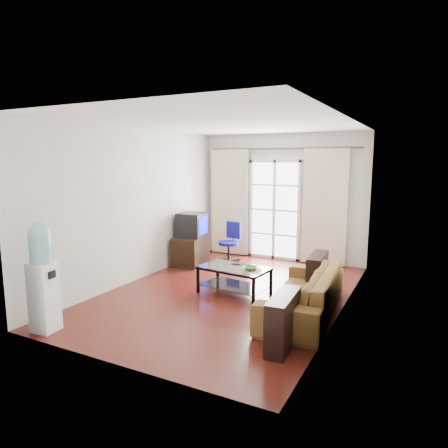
# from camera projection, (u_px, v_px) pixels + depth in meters

# --- Properties ---
(floor) EXTENTS (5.20, 5.20, 0.00)m
(floor) POSITION_uv_depth(u_px,v_px,m) (228.00, 293.00, 6.51)
(floor) COLOR #571C14
(floor) RESTS_ON ground
(ceiling) EXTENTS (5.20, 5.20, 0.00)m
(ceiling) POSITION_uv_depth(u_px,v_px,m) (228.00, 123.00, 6.08)
(ceiling) COLOR white
(ceiling) RESTS_ON wall_back
(wall_back) EXTENTS (3.60, 0.02, 2.70)m
(wall_back) POSITION_uv_depth(u_px,v_px,m) (282.00, 197.00, 8.58)
(wall_back) COLOR silver
(wall_back) RESTS_ON floor
(wall_front) EXTENTS (3.60, 0.02, 2.70)m
(wall_front) POSITION_uv_depth(u_px,v_px,m) (112.00, 240.00, 4.01)
(wall_front) COLOR silver
(wall_front) RESTS_ON floor
(wall_left) EXTENTS (0.02, 5.20, 2.70)m
(wall_left) POSITION_uv_depth(u_px,v_px,m) (138.00, 205.00, 7.11)
(wall_left) COLOR silver
(wall_left) RESTS_ON floor
(wall_right) EXTENTS (0.02, 5.20, 2.70)m
(wall_right) POSITION_uv_depth(u_px,v_px,m) (345.00, 219.00, 5.48)
(wall_right) COLOR silver
(wall_right) RESTS_ON floor
(french_door) EXTENTS (1.16, 0.06, 2.15)m
(french_door) POSITION_uv_depth(u_px,v_px,m) (274.00, 210.00, 8.64)
(french_door) COLOR white
(french_door) RESTS_ON wall_back
(curtain_rod) EXTENTS (3.30, 0.04, 0.04)m
(curtain_rod) POSITION_uv_depth(u_px,v_px,m) (282.00, 149.00, 8.32)
(curtain_rod) COLOR #4C3F2D
(curtain_rod) RESTS_ON wall_back
(curtain_left) EXTENTS (0.90, 0.07, 2.35)m
(curtain_left) POSITION_uv_depth(u_px,v_px,m) (230.00, 202.00, 9.04)
(curtain_left) COLOR beige
(curtain_left) RESTS_ON curtain_rod
(curtain_right) EXTENTS (0.90, 0.07, 2.35)m
(curtain_right) POSITION_uv_depth(u_px,v_px,m) (325.00, 207.00, 8.06)
(curtain_right) COLOR beige
(curtain_right) RESTS_ON curtain_rod
(radiator) EXTENTS (0.64, 0.12, 0.64)m
(radiator) POSITION_uv_depth(u_px,v_px,m) (316.00, 248.00, 8.29)
(radiator) COLOR #9C9C9E
(radiator) RESTS_ON floor
(sofa) EXTENTS (2.25, 1.13, 0.62)m
(sofa) POSITION_uv_depth(u_px,v_px,m) (303.00, 292.00, 5.59)
(sofa) COLOR olive
(sofa) RESTS_ON floor
(coffee_table) EXTENTS (1.16, 0.75, 0.44)m
(coffee_table) POSITION_uv_depth(u_px,v_px,m) (234.00, 277.00, 6.43)
(coffee_table) COLOR silver
(coffee_table) RESTS_ON floor
(bowl) EXTENTS (0.35, 0.35, 0.06)m
(bowl) POSITION_uv_depth(u_px,v_px,m) (250.00, 268.00, 6.23)
(bowl) COLOR #2D7D45
(bowl) RESTS_ON coffee_table
(book) EXTENTS (0.19, 0.24, 0.02)m
(book) POSITION_uv_depth(u_px,v_px,m) (251.00, 270.00, 6.20)
(book) COLOR #AE2115
(book) RESTS_ON coffee_table
(remote) EXTENTS (0.15, 0.09, 0.02)m
(remote) POSITION_uv_depth(u_px,v_px,m) (236.00, 264.00, 6.58)
(remote) COLOR black
(remote) RESTS_ON coffee_table
(tv_stand) EXTENTS (0.63, 0.86, 0.59)m
(tv_stand) POSITION_uv_depth(u_px,v_px,m) (191.00, 250.00, 8.26)
(tv_stand) COLOR black
(tv_stand) RESTS_ON floor
(crt_tv) EXTENTS (0.59, 0.59, 0.49)m
(crt_tv) POSITION_uv_depth(u_px,v_px,m) (191.00, 225.00, 8.20)
(crt_tv) COLOR black
(crt_tv) RESTS_ON tv_stand
(task_chair) EXTENTS (0.66, 0.66, 0.86)m
(task_chair) POSITION_uv_depth(u_px,v_px,m) (229.00, 251.00, 8.38)
(task_chair) COLOR black
(task_chair) RESTS_ON floor
(water_cooler) EXTENTS (0.32, 0.32, 1.38)m
(water_cooler) POSITION_uv_depth(u_px,v_px,m) (43.00, 275.00, 4.96)
(water_cooler) COLOR white
(water_cooler) RESTS_ON floor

